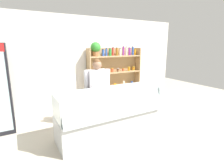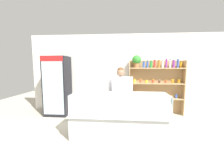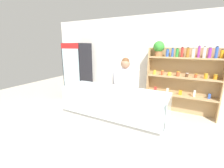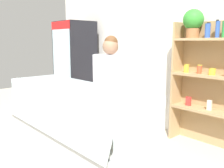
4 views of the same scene
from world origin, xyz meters
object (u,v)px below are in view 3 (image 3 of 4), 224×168
(shop_clerk, at_px, (125,86))
(drinks_fridge, at_px, (78,72))
(shelving_unit, at_px, (179,74))
(deli_display_case, at_px, (113,121))

(shop_clerk, bearing_deg, drinks_fridge, 158.26)
(drinks_fridge, distance_m, shelving_unit, 3.19)
(shelving_unit, distance_m, deli_display_case, 2.22)
(drinks_fridge, distance_m, deli_display_case, 2.61)
(shelving_unit, relative_size, shop_clerk, 1.24)
(shelving_unit, height_order, shop_clerk, shelving_unit)
(drinks_fridge, relative_size, deli_display_case, 0.90)
(drinks_fridge, relative_size, shelving_unit, 0.98)
(drinks_fridge, bearing_deg, shelving_unit, 6.42)
(shelving_unit, bearing_deg, shop_clerk, -131.63)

